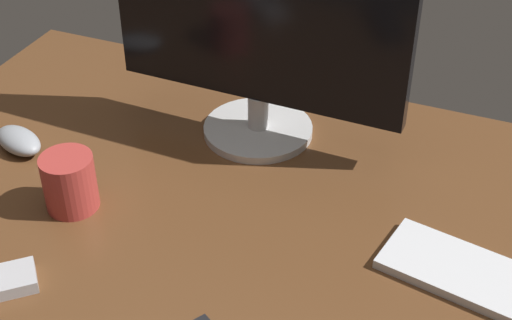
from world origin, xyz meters
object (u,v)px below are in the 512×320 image
(keyboard, at_px, (504,289))
(coffee_mug, at_px, (70,182))
(monitor, at_px, (258,35))
(computer_mouse, at_px, (20,139))

(keyboard, xyz_separation_m, coffee_mug, (-0.67, -0.07, 0.04))
(coffee_mug, bearing_deg, monitor, 57.15)
(keyboard, distance_m, coffee_mug, 0.67)
(computer_mouse, bearing_deg, monitor, 49.50)
(monitor, distance_m, coffee_mug, 0.40)
(monitor, xyz_separation_m, computer_mouse, (-0.37, -0.20, -0.18))
(computer_mouse, xyz_separation_m, coffee_mug, (0.18, -0.10, 0.03))
(monitor, relative_size, computer_mouse, 4.97)
(coffee_mug, bearing_deg, computer_mouse, 149.86)
(computer_mouse, distance_m, coffee_mug, 0.21)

